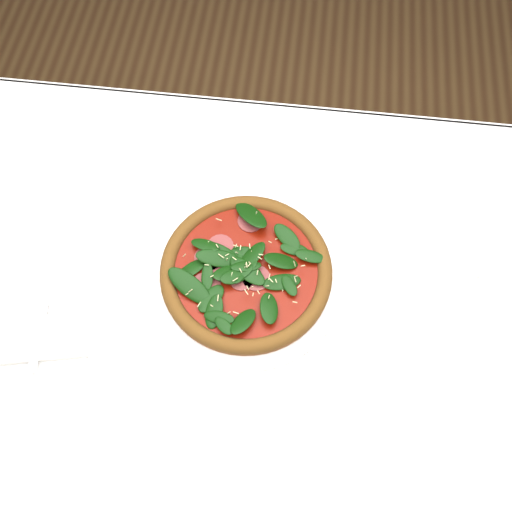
# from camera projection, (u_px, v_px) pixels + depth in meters

# --- Properties ---
(ground) EXTENTS (6.00, 6.00, 0.00)m
(ground) POSITION_uv_depth(u_px,v_px,m) (251.00, 392.00, 1.62)
(ground) COLOR brown
(ground) RESTS_ON ground
(dining_table) EXTENTS (1.21, 0.81, 0.75)m
(dining_table) POSITION_uv_depth(u_px,v_px,m) (249.00, 312.00, 1.03)
(dining_table) COLOR white
(dining_table) RESTS_ON ground
(plate) EXTENTS (0.33, 0.33, 0.01)m
(plate) POSITION_uv_depth(u_px,v_px,m) (246.00, 274.00, 0.95)
(plate) COLOR white
(plate) RESTS_ON dining_table
(pizza) EXTENTS (0.30, 0.30, 0.04)m
(pizza) POSITION_uv_depth(u_px,v_px,m) (246.00, 270.00, 0.93)
(pizza) COLOR brown
(pizza) RESTS_ON plate
(napkin) EXTENTS (0.17, 0.10, 0.01)m
(napkin) POSITION_uv_depth(u_px,v_px,m) (40.00, 339.00, 0.90)
(napkin) COLOR white
(napkin) RESTS_ON dining_table
(fork) EXTENTS (0.03, 0.14, 0.00)m
(fork) POSITION_uv_depth(u_px,v_px,m) (41.00, 322.00, 0.91)
(fork) COLOR silver
(fork) RESTS_ON napkin
(saucer_far) EXTENTS (0.13, 0.13, 0.01)m
(saucer_far) POSITION_uv_depth(u_px,v_px,m) (451.00, 248.00, 0.97)
(saucer_far) COLOR white
(saucer_far) RESTS_ON dining_table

